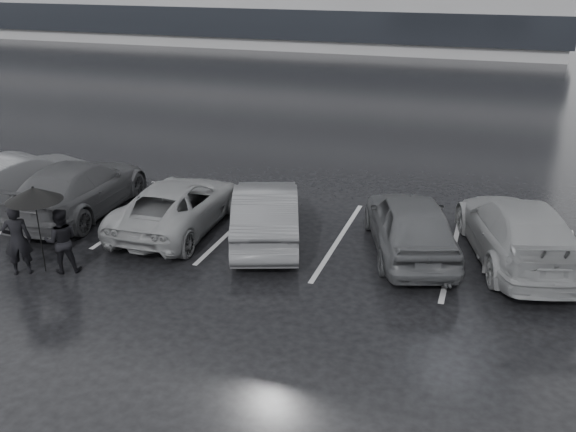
% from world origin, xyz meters
% --- Properties ---
extents(ground, '(160.00, 160.00, 0.00)m').
position_xyz_m(ground, '(0.00, 0.00, 0.00)').
color(ground, black).
rests_on(ground, ground).
extents(car_main, '(3.09, 4.75, 1.50)m').
position_xyz_m(car_main, '(2.38, 2.28, 0.75)').
color(car_main, black).
rests_on(car_main, ground).
extents(car_west_a, '(2.93, 4.70, 1.46)m').
position_xyz_m(car_west_a, '(-1.13, 1.91, 0.73)').
color(car_west_a, '#313133').
rests_on(car_west_a, ground).
extents(car_west_b, '(2.34, 4.74, 1.30)m').
position_xyz_m(car_west_b, '(-3.59, 1.90, 0.65)').
color(car_west_b, '#525355').
rests_on(car_west_b, ground).
extents(car_west_c, '(2.48, 5.25, 1.48)m').
position_xyz_m(car_west_c, '(-6.67, 2.01, 0.74)').
color(car_west_c, black).
rests_on(car_west_c, ground).
extents(car_west_d, '(2.56, 4.20, 1.31)m').
position_xyz_m(car_west_d, '(-8.99, 2.62, 0.65)').
color(car_west_d, '#313133').
rests_on(car_west_d, ground).
extents(car_east, '(3.40, 5.45, 1.47)m').
position_xyz_m(car_east, '(4.81, 2.69, 0.74)').
color(car_east, '#525355').
rests_on(car_east, ground).
extents(pedestrian_left, '(0.72, 0.66, 1.64)m').
position_xyz_m(pedestrian_left, '(-5.69, -1.59, 0.82)').
color(pedestrian_left, black).
rests_on(pedestrian_left, ground).
extents(pedestrian_right, '(0.92, 0.87, 1.51)m').
position_xyz_m(pedestrian_right, '(-4.85, -1.19, 0.75)').
color(pedestrian_right, black).
rests_on(pedestrian_right, ground).
extents(umbrella, '(1.21, 1.21, 2.05)m').
position_xyz_m(umbrella, '(-5.27, -1.35, 1.86)').
color(umbrella, black).
rests_on(umbrella, ground).
extents(stall_stripes, '(19.72, 5.00, 0.00)m').
position_xyz_m(stall_stripes, '(-0.80, 2.50, 0.00)').
color(stall_stripes, '#9E9EA1').
rests_on(stall_stripes, ground).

